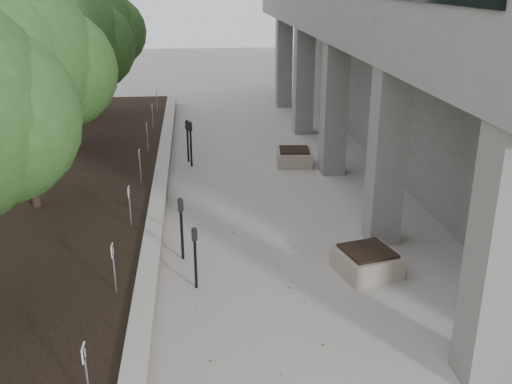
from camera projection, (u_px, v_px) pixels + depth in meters
retaining_wall at (160, 193)px, 15.80m from camera, size 0.39×26.00×0.50m
planting_bed at (20, 200)px, 15.45m from camera, size 7.00×26.00×0.40m
crabapple_tree_3 at (22, 98)px, 13.57m from camera, size 4.60×4.00×5.44m
crabapple_tree_4 at (65, 67)px, 18.23m from camera, size 4.60×4.00×5.44m
crabapple_tree_5 at (90, 48)px, 22.88m from camera, size 4.60×4.00×5.44m
parking_sign_2 at (87, 377)px, 7.61m from camera, size 0.04×0.22×0.96m
parking_sign_3 at (114, 269)px, 10.41m from camera, size 0.04×0.22×0.96m
parking_sign_4 at (130, 207)px, 13.20m from camera, size 0.04×0.22×0.96m
parking_sign_5 at (140, 166)px, 16.00m from camera, size 0.04×0.22×0.96m
parking_sign_6 at (147, 138)px, 18.79m from camera, size 0.04×0.22×0.96m
parking_sign_7 at (153, 117)px, 21.59m from camera, size 0.04×0.22×0.96m
parking_sign_8 at (157, 101)px, 24.38m from camera, size 0.04×0.22×0.96m
parking_meter_2 at (195, 258)px, 11.30m from camera, size 0.14×0.10×1.31m
parking_meter_3 at (182, 229)px, 12.46m from camera, size 0.15×0.12×1.43m
parking_meter_4 at (191, 144)px, 18.60m from camera, size 0.16×0.13×1.49m
parking_meter_5 at (188, 141)px, 19.09m from camera, size 0.17×0.14×1.42m
planter_front at (367, 261)px, 12.02m from camera, size 1.37×1.37×0.53m
planter_back at (294, 157)px, 18.96m from camera, size 1.23×1.23×0.52m
berry_scatter at (234, 267)px, 12.33m from camera, size 3.30×14.10×0.02m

